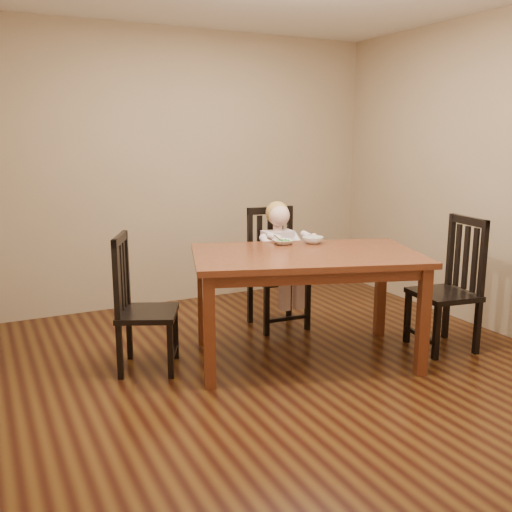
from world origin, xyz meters
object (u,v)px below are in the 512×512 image
chair_left (141,306)px  bowl_veg (313,240)px  chair_right (450,286)px  bowl_peas (283,242)px  chair_child (276,270)px  toddler (279,254)px  dining_table (306,265)px

chair_left → bowl_veg: bearing=111.6°
chair_right → bowl_peas: bearing=68.2°
chair_child → chair_right: (0.96, -1.12, 0.00)m
toddler → bowl_peas: size_ratio=3.86×
bowl_peas → bowl_veg: bearing=-14.6°
chair_left → bowl_veg: size_ratio=5.84×
chair_child → bowl_peas: (-0.19, -0.46, 0.34)m
dining_table → bowl_peas: size_ratio=11.97×
chair_left → chair_right: 2.41m
bowl_peas → chair_right: bearing=-30.2°
toddler → bowl_peas: 0.48m
dining_table → chair_right: size_ratio=1.78×
chair_left → toddler: bearing=130.8°
chair_right → toddler: chair_right is taller
dining_table → toddler: size_ratio=3.10×
chair_child → bowl_peas: 0.60m
dining_table → chair_child: size_ratio=1.79×
dining_table → bowl_peas: bearing=89.6°
bowl_veg → chair_left: bearing=177.3°
chair_left → chair_right: size_ratio=0.94×
dining_table → toddler: 0.79m
bowl_veg → chair_right: bearing=-33.7°
toddler → chair_right: bearing=135.7°
bowl_peas → bowl_veg: size_ratio=0.93×
chair_right → bowl_veg: (-0.91, 0.60, 0.35)m
bowl_peas → chair_child: bearing=67.8°
dining_table → chair_child: (0.19, 0.81, -0.23)m
dining_table → chair_child: 0.87m
chair_child → toddler: bearing=90.0°
chair_child → toddler: chair_child is taller
chair_child → chair_left: size_ratio=1.06×
chair_child → chair_right: 1.48m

